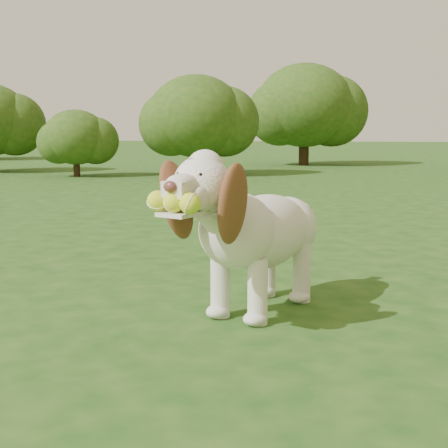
# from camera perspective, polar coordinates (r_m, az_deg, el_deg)

# --- Properties ---
(ground) EXTENTS (80.00, 80.00, 0.00)m
(ground) POSITION_cam_1_polar(r_m,az_deg,el_deg) (2.92, -7.06, -8.85)
(ground) COLOR #174012
(ground) RESTS_ON ground
(dog) EXTENTS (0.72, 1.18, 0.79)m
(dog) POSITION_cam_1_polar(r_m,az_deg,el_deg) (2.93, 2.64, -0.24)
(dog) COLOR silver
(dog) RESTS_ON ground
(shrub_a) EXTENTS (1.17, 1.17, 1.22)m
(shrub_a) POSITION_cam_1_polar(r_m,az_deg,el_deg) (11.75, -13.41, 7.72)
(shrub_a) COLOR #382314
(shrub_a) RESTS_ON ground
(shrub_i) EXTENTS (2.31, 2.31, 2.40)m
(shrub_i) POSITION_cam_1_polar(r_m,az_deg,el_deg) (15.12, 7.38, 10.69)
(shrub_i) COLOR #382314
(shrub_i) RESTS_ON ground
(shrub_b) EXTENTS (1.80, 1.80, 1.87)m
(shrub_b) POSITION_cam_1_polar(r_m,az_deg,el_deg) (11.79, -2.57, 9.81)
(shrub_b) COLOR #382314
(shrub_b) RESTS_ON ground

